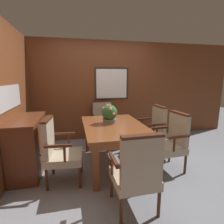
% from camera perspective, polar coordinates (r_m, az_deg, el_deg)
% --- Properties ---
extents(ground_plane, '(14.00, 14.00, 0.00)m').
position_cam_1_polar(ground_plane, '(3.32, 1.76, -16.84)').
color(ground_plane, gray).
extents(wall_back, '(7.20, 0.08, 2.45)m').
position_cam_1_polar(wall_back, '(4.47, -3.10, 6.89)').
color(wall_back, brown).
rests_on(wall_back, ground_plane).
extents(wall_left, '(0.08, 7.20, 2.45)m').
position_cam_1_polar(wall_left, '(3.03, -32.10, 3.11)').
color(wall_left, brown).
rests_on(wall_left, ground_plane).
extents(dining_table, '(1.05, 1.57, 0.74)m').
position_cam_1_polar(dining_table, '(3.11, 0.61, -5.92)').
color(dining_table, brown).
rests_on(dining_table, ground_plane).
extents(chair_right_near, '(0.55, 0.57, 0.99)m').
position_cam_1_polar(chair_right_near, '(3.16, 18.73, -8.77)').
color(chair_right_near, '#472314').
rests_on(chair_right_near, ground_plane).
extents(chair_head_near, '(0.56, 0.53, 0.99)m').
position_cam_1_polar(chair_head_near, '(2.11, 8.05, -18.67)').
color(chair_head_near, '#472314').
rests_on(chair_head_near, ground_plane).
extents(chair_left_near, '(0.56, 0.58, 0.99)m').
position_cam_1_polar(chair_left_near, '(2.77, -17.08, -11.59)').
color(chair_left_near, '#472314').
rests_on(chair_left_near, ground_plane).
extents(chair_head_far, '(0.58, 0.56, 0.99)m').
position_cam_1_polar(chair_head_far, '(4.30, -2.85, -2.90)').
color(chair_head_far, '#472314').
rests_on(chair_head_far, ground_plane).
extents(chair_right_far, '(0.54, 0.57, 0.99)m').
position_cam_1_polar(chair_right_far, '(3.75, 13.20, -5.32)').
color(chair_right_far, '#472314').
rests_on(chair_right_far, ground_plane).
extents(potted_plant, '(0.28, 0.30, 0.35)m').
position_cam_1_polar(potted_plant, '(3.15, -0.85, -0.65)').
color(potted_plant, gray).
rests_on(potted_plant, dining_table).
extents(sideboard_cabinet, '(0.46, 1.11, 0.91)m').
position_cam_1_polar(sideboard_cabinet, '(3.29, -25.55, -9.59)').
color(sideboard_cabinet, '#512816').
rests_on(sideboard_cabinet, ground_plane).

